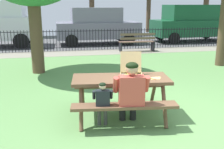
{
  "coord_description": "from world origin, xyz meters",
  "views": [
    {
      "loc": [
        -1.83,
        -4.25,
        2.09
      ],
      "look_at": [
        -0.84,
        0.73,
        0.75
      ],
      "focal_mm": 42.59,
      "sensor_mm": 36.0,
      "label": 1
    }
  ],
  "objects_px": {
    "pizza_slice_on_table": "(155,78)",
    "parked_car_left": "(97,25)",
    "picnic_table_foreground": "(121,86)",
    "adult_at_table": "(131,92)",
    "parked_car_center": "(193,22)",
    "pizza_box_open": "(131,72)",
    "park_bench_center": "(137,42)",
    "child_at_table": "(103,101)"
  },
  "relations": [
    {
      "from": "parked_car_left",
      "to": "parked_car_center",
      "type": "height_order",
      "value": "parked_car_center"
    },
    {
      "from": "pizza_box_open",
      "to": "adult_at_table",
      "type": "distance_m",
      "value": 0.64
    },
    {
      "from": "adult_at_table",
      "to": "park_bench_center",
      "type": "distance_m",
      "value": 7.82
    },
    {
      "from": "park_bench_center",
      "to": "parked_car_center",
      "type": "bearing_deg",
      "value": 33.55
    },
    {
      "from": "park_bench_center",
      "to": "parked_car_left",
      "type": "xyz_separation_m",
      "value": [
        -1.42,
        2.74,
        0.59
      ]
    },
    {
      "from": "pizza_slice_on_table",
      "to": "adult_at_table",
      "type": "relative_size",
      "value": 0.22
    },
    {
      "from": "park_bench_center",
      "to": "parked_car_left",
      "type": "relative_size",
      "value": 0.36
    },
    {
      "from": "child_at_table",
      "to": "park_bench_center",
      "type": "distance_m",
      "value": 7.95
    },
    {
      "from": "pizza_box_open",
      "to": "parked_car_center",
      "type": "relative_size",
      "value": 0.12
    },
    {
      "from": "pizza_box_open",
      "to": "park_bench_center",
      "type": "relative_size",
      "value": 0.35
    },
    {
      "from": "pizza_box_open",
      "to": "park_bench_center",
      "type": "distance_m",
      "value": 7.23
    },
    {
      "from": "picnic_table_foreground",
      "to": "parked_car_left",
      "type": "xyz_separation_m",
      "value": [
        0.95,
        9.7,
        0.41
      ]
    },
    {
      "from": "park_bench_center",
      "to": "parked_car_center",
      "type": "relative_size",
      "value": 0.34
    },
    {
      "from": "park_bench_center",
      "to": "pizza_box_open",
      "type": "bearing_deg",
      "value": -107.36
    },
    {
      "from": "picnic_table_foreground",
      "to": "parked_car_center",
      "type": "relative_size",
      "value": 0.42
    },
    {
      "from": "picnic_table_foreground",
      "to": "parked_car_center",
      "type": "distance_m",
      "value": 11.69
    },
    {
      "from": "pizza_slice_on_table",
      "to": "pizza_box_open",
      "type": "bearing_deg",
      "value": 148.48
    },
    {
      "from": "picnic_table_foreground",
      "to": "park_bench_center",
      "type": "height_order",
      "value": "park_bench_center"
    },
    {
      "from": "child_at_table",
      "to": "adult_at_table",
      "type": "bearing_deg",
      "value": -3.43
    },
    {
      "from": "parked_car_left",
      "to": "parked_car_center",
      "type": "xyz_separation_m",
      "value": [
        5.55,
        0.0,
        0.09
      ]
    },
    {
      "from": "park_bench_center",
      "to": "pizza_slice_on_table",
      "type": "bearing_deg",
      "value": -103.85
    },
    {
      "from": "pizza_box_open",
      "to": "pizza_slice_on_table",
      "type": "xyz_separation_m",
      "value": [
        0.4,
        -0.24,
        -0.08
      ]
    },
    {
      "from": "picnic_table_foreground",
      "to": "adult_at_table",
      "type": "distance_m",
      "value": 0.52
    },
    {
      "from": "pizza_slice_on_table",
      "to": "parked_car_left",
      "type": "bearing_deg",
      "value": 88.02
    },
    {
      "from": "pizza_slice_on_table",
      "to": "park_bench_center",
      "type": "relative_size",
      "value": 0.17
    },
    {
      "from": "pizza_box_open",
      "to": "park_bench_center",
      "type": "bearing_deg",
      "value": 72.64
    },
    {
      "from": "picnic_table_foreground",
      "to": "adult_at_table",
      "type": "bearing_deg",
      "value": -83.84
    },
    {
      "from": "picnic_table_foreground",
      "to": "adult_at_table",
      "type": "relative_size",
      "value": 1.65
    },
    {
      "from": "child_at_table",
      "to": "parked_car_left",
      "type": "height_order",
      "value": "parked_car_left"
    },
    {
      "from": "pizza_slice_on_table",
      "to": "adult_at_table",
      "type": "xyz_separation_m",
      "value": [
        -0.56,
        -0.34,
        -0.12
      ]
    },
    {
      "from": "picnic_table_foreground",
      "to": "parked_car_left",
      "type": "distance_m",
      "value": 9.75
    },
    {
      "from": "pizza_slice_on_table",
      "to": "parked_car_center",
      "type": "height_order",
      "value": "parked_car_center"
    },
    {
      "from": "child_at_table",
      "to": "park_bench_center",
      "type": "bearing_deg",
      "value": 69.4
    },
    {
      "from": "picnic_table_foreground",
      "to": "child_at_table",
      "type": "xyz_separation_m",
      "value": [
        -0.43,
        -0.48,
        -0.08
      ]
    },
    {
      "from": "picnic_table_foreground",
      "to": "child_at_table",
      "type": "distance_m",
      "value": 0.65
    },
    {
      "from": "adult_at_table",
      "to": "parked_car_left",
      "type": "bearing_deg",
      "value": 84.97
    },
    {
      "from": "pizza_slice_on_table",
      "to": "parked_car_center",
      "type": "distance_m",
      "value": 11.5
    },
    {
      "from": "pizza_box_open",
      "to": "child_at_table",
      "type": "bearing_deg",
      "value": -139.26
    },
    {
      "from": "pizza_slice_on_table",
      "to": "child_at_table",
      "type": "xyz_separation_m",
      "value": [
        -1.04,
        -0.31,
        -0.26
      ]
    },
    {
      "from": "pizza_box_open",
      "to": "pizza_slice_on_table",
      "type": "distance_m",
      "value": 0.47
    },
    {
      "from": "pizza_box_open",
      "to": "parked_car_center",
      "type": "distance_m",
      "value": 11.5
    },
    {
      "from": "parked_car_center",
      "to": "pizza_box_open",
      "type": "bearing_deg",
      "value": -123.14
    }
  ]
}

